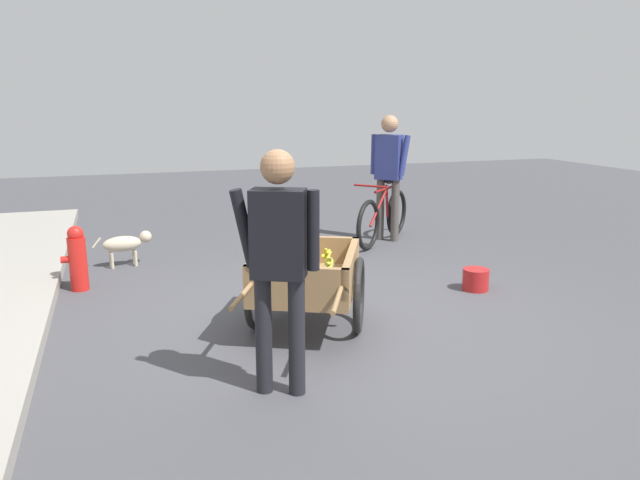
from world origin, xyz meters
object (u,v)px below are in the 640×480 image
vendor_person (279,252)px  fire_hydrant (77,258)px  bicycle (383,217)px  cyclist_person (389,166)px  plastic_bucket (476,279)px  fruit_cart (306,280)px  dog (126,243)px

vendor_person → fire_hydrant: vendor_person is taller
bicycle → fire_hydrant: size_ratio=1.88×
fire_hydrant → cyclist_person: bearing=-75.2°
bicycle → cyclist_person: bearing=-47.2°
vendor_person → cyclist_person: bearing=-33.7°
bicycle → plastic_bucket: bearing=-179.8°
vendor_person → cyclist_person: (3.87, -2.58, 0.07)m
fruit_cart → plastic_bucket: bearing=-76.3°
plastic_bucket → cyclist_person: bearing=-2.5°
fruit_cart → fire_hydrant: fruit_cart is taller
vendor_person → bicycle: vendor_person is taller
bicycle → plastic_bucket: size_ratio=4.72×
fruit_cart → vendor_person: vendor_person is taller
fruit_cart → cyclist_person: bearing=-36.2°
fruit_cart → dog: size_ratio=2.71×
plastic_bucket → fruit_cart: bearing=103.7°
fruit_cart → cyclist_person: size_ratio=1.06×
fruit_cart → bicycle: (2.74, -1.97, -0.08)m
bicycle → dog: size_ratio=1.88×
fire_hydrant → fruit_cart: bearing=-133.9°
dog → fruit_cart: bearing=-152.1°
dog → plastic_bucket: dog is taller
plastic_bucket → dog: bearing=57.7°
dog → cyclist_person: bearing=-86.1°
vendor_person → bicycle: 4.54m
fruit_cart → dog: (2.60, 1.38, -0.17)m
dog → fire_hydrant: fire_hydrant is taller
vendor_person → bicycle: size_ratio=1.28×
vendor_person → fire_hydrant: size_ratio=2.40×
cyclist_person → plastic_bucket: bearing=177.5°
vendor_person → plastic_bucket: vendor_person is taller
vendor_person → cyclist_person: size_ratio=0.94×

